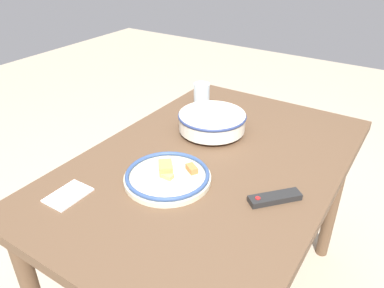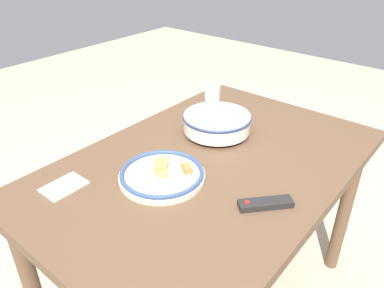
% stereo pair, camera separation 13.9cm
% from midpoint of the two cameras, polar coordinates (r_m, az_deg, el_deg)
% --- Properties ---
extents(dining_table, '(1.31, 0.87, 0.77)m').
position_cam_midpoint_polar(dining_table, '(1.42, 5.45, -5.88)').
color(dining_table, brown).
rests_on(dining_table, ground_plane).
extents(noodle_bowl, '(0.28, 0.28, 0.08)m').
position_cam_midpoint_polar(noodle_bowl, '(1.53, 6.40, 3.21)').
color(noodle_bowl, silver).
rests_on(noodle_bowl, dining_table).
extents(food_plate, '(0.29, 0.29, 0.05)m').
position_cam_midpoint_polar(food_plate, '(1.26, -1.44, -4.75)').
color(food_plate, beige).
rests_on(food_plate, dining_table).
extents(tv_remote, '(0.16, 0.14, 0.02)m').
position_cam_midpoint_polar(tv_remote, '(1.19, 14.48, -8.90)').
color(tv_remote, black).
rests_on(tv_remote, dining_table).
extents(drinking_glass, '(0.08, 0.08, 0.11)m').
position_cam_midpoint_polar(drinking_glass, '(1.78, 5.39, 7.32)').
color(drinking_glass, silver).
rests_on(drinking_glass, dining_table).
extents(folded_napkin, '(0.13, 0.09, 0.01)m').
position_cam_midpoint_polar(folded_napkin, '(1.28, -16.02, -6.31)').
color(folded_napkin, white).
rests_on(folded_napkin, dining_table).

